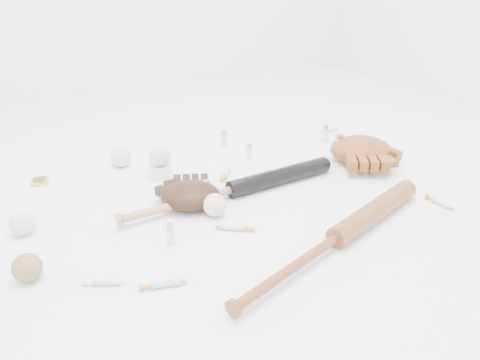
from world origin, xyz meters
name	(u,v)px	position (x,y,z in m)	size (l,w,h in m)	color
bat_dark	(232,189)	(-0.05, 0.03, 0.03)	(0.82, 0.06, 0.06)	black
bat_wood	(337,237)	(0.07, -0.37, 0.03)	(0.86, 0.06, 0.06)	brown
glove_dark	(190,195)	(-0.20, 0.03, 0.04)	(0.23, 0.23, 0.08)	black
glove_tan	(361,150)	(0.52, 0.07, 0.05)	(0.28, 0.28, 0.10)	brown
trading_card	(39,181)	(-0.62, 0.45, 0.00)	(0.06, 0.08, 0.00)	#BE8F22
pedestal	(161,171)	(-0.21, 0.29, 0.02)	(0.08, 0.08, 0.04)	white
baseball_on_pedestal	(160,155)	(-0.21, 0.29, 0.08)	(0.08, 0.08, 0.08)	silver
baseball_left	(22,223)	(-0.69, 0.10, 0.04)	(0.07, 0.07, 0.07)	silver
baseball_upper	(121,157)	(-0.32, 0.45, 0.04)	(0.08, 0.08, 0.08)	silver
baseball_mid	(215,205)	(-0.15, -0.05, 0.04)	(0.07, 0.07, 0.07)	silver
baseball_aged	(27,268)	(-0.70, -0.13, 0.04)	(0.07, 0.07, 0.07)	olive
syringe_0	(167,284)	(-0.40, -0.32, 0.01)	(0.16, 0.03, 0.02)	#ADBCC6
syringe_1	(232,227)	(-0.14, -0.16, 0.01)	(0.16, 0.03, 0.02)	#ADBCC6
syringe_2	(227,174)	(0.00, 0.19, 0.01)	(0.14, 0.02, 0.02)	#ADBCC6
syringe_3	(442,204)	(0.53, -0.34, 0.01)	(0.14, 0.02, 0.02)	#ADBCC6
syringe_4	(328,131)	(0.62, 0.39, 0.01)	(0.14, 0.02, 0.02)	#ADBCC6
syringe_5	(106,282)	(-0.53, -0.24, 0.01)	(0.14, 0.02, 0.02)	#ADBCC6
vial_0	(224,139)	(0.12, 0.45, 0.04)	(0.03, 0.03, 0.07)	silver
vial_1	(326,133)	(0.54, 0.31, 0.04)	(0.03, 0.03, 0.07)	silver
vial_2	(206,191)	(-0.14, 0.05, 0.04)	(0.03, 0.03, 0.07)	silver
vial_3	(338,146)	(0.47, 0.14, 0.05)	(0.04, 0.04, 0.10)	silver
vial_4	(171,234)	(-0.33, -0.14, 0.03)	(0.03, 0.03, 0.07)	silver
vial_5	(249,151)	(0.15, 0.29, 0.03)	(0.02, 0.02, 0.06)	silver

